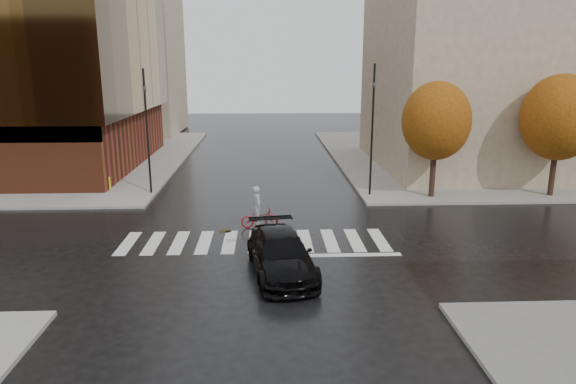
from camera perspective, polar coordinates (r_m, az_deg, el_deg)
The scene contains 14 objects.
ground at distance 22.12m, azimuth -3.72°, elevation -5.95°, with size 120.00×120.00×0.00m, color black.
sidewalk_nw at distance 47.59m, azimuth -29.38°, elevation 3.22°, with size 30.00×30.00×0.15m, color gray.
sidewalk_ne at distance 47.12m, azimuth 23.36°, elevation 3.79°, with size 30.00×30.00×0.15m, color gray.
crosswalk at distance 22.59m, azimuth -3.70°, elevation -5.50°, with size 12.00×3.00×0.01m, color silver.
building_ne_tan at distance 41.24m, azimuth 21.88°, elevation 15.33°, with size 16.00×16.00×18.00m, color gray.
building_nw_far at distance 60.15m, azimuth -19.18°, elevation 15.81°, with size 14.00×12.00×20.00m, color gray.
tree_ne_a at distance 29.89m, azimuth 16.15°, elevation 7.57°, with size 3.80×3.80×6.50m.
tree_ne_b at distance 32.77m, azimuth 27.95°, elevation 7.31°, with size 4.20×4.20×6.89m.
sedan at distance 19.03m, azimuth -0.81°, elevation -6.89°, with size 2.12×5.21×1.51m, color black.
cyclist at distance 24.28m, azimuth -3.25°, elevation -2.40°, with size 1.83×0.84×2.01m.
traffic_light_nw at distance 30.74m, azimuth -15.43°, elevation 7.33°, with size 0.19×0.17×7.16m.
traffic_light_ne at distance 29.56m, azimuth 9.37°, elevation 7.74°, with size 0.21×0.23×7.42m.
fire_hydrant at distance 32.99m, azimuth -19.34°, elevation 1.05°, with size 0.28×0.28×0.78m.
manhole at distance 24.08m, azimuth -6.99°, elevation -4.32°, with size 0.60×0.60×0.01m, color #3F3516.
Camera 1 is at (0.53, -20.78, 7.58)m, focal length 32.00 mm.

